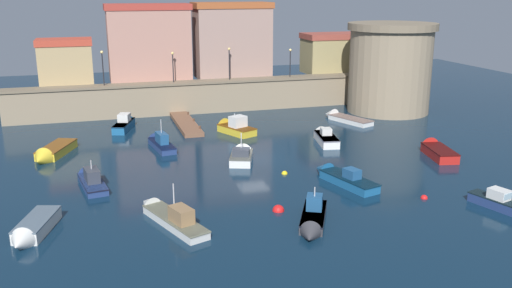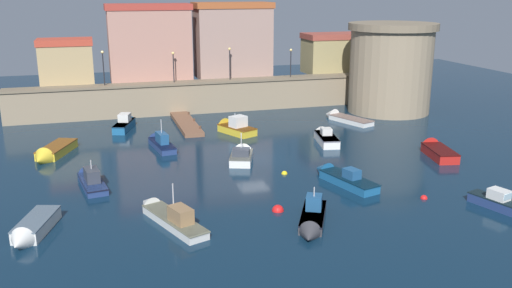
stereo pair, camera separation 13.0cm
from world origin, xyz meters
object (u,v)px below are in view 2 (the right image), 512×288
moored_boat_0 (325,136)px  moored_boat_7 (126,123)px  quay_lamp_3 (291,58)px  moored_boat_5 (340,177)px  moored_boat_12 (32,229)px  moored_boat_9 (90,178)px  moored_boat_4 (242,155)px  quay_lamp_1 (173,62)px  moored_boat_2 (233,127)px  quay_lamp_2 (230,59)px  moored_boat_6 (168,215)px  moored_boat_10 (436,150)px  moored_boat_3 (312,220)px  mooring_buoy_0 (424,198)px  mooring_buoy_1 (278,211)px  mooring_buoy_2 (284,174)px  moored_boat_11 (511,207)px  quay_lamp_0 (103,63)px  moored_boat_8 (343,118)px  fortress_tower (391,68)px  moored_boat_13 (52,153)px

moored_boat_0 → moored_boat_7: bearing=70.0°
quay_lamp_3 → moored_boat_5: quay_lamp_3 is taller
moored_boat_7 → moored_boat_12: moored_boat_7 is taller
moored_boat_9 → moored_boat_4: bearing=-88.0°
moored_boat_5 → moored_boat_12: (-21.37, -3.58, 0.02)m
quay_lamp_1 → moored_boat_2: 12.48m
quay_lamp_2 → moored_boat_6: (-11.62, -30.84, -5.73)m
moored_boat_0 → moored_boat_10: size_ratio=1.01×
moored_boat_2 → moored_boat_3: size_ratio=0.96×
moored_boat_0 → mooring_buoy_0: bearing=-167.0°
moored_boat_12 → mooring_buoy_1: moored_boat_12 is taller
mooring_buoy_1 → mooring_buoy_2: size_ratio=1.66×
moored_boat_0 → moored_boat_12: size_ratio=1.06×
moored_boat_4 → moored_boat_2: bearing=10.4°
quay_lamp_3 → moored_boat_0: size_ratio=0.59×
moored_boat_4 → moored_boat_11: 21.09m
quay_lamp_0 → mooring_buoy_2: 28.01m
moored_boat_6 → mooring_buoy_0: (17.55, -1.10, -0.41)m
quay_lamp_2 → mooring_buoy_2: quay_lamp_2 is taller
quay_lamp_0 → moored_boat_6: size_ratio=0.52×
mooring_buoy_2 → moored_boat_12: bearing=-160.0°
mooring_buoy_1 → moored_boat_2: bearing=84.1°
moored_boat_7 → mooring_buoy_1: size_ratio=7.37×
quay_lamp_0 → moored_boat_9: bearing=-95.0°
moored_boat_8 → moored_boat_11: (-0.76, -27.02, 0.15)m
quay_lamp_3 → moored_boat_12: size_ratio=0.62×
moored_boat_9 → mooring_buoy_0: moored_boat_9 is taller
quay_lamp_2 → moored_boat_5: size_ratio=0.57×
moored_boat_3 → moored_boat_11: bearing=109.3°
fortress_tower → moored_boat_13: fortress_tower is taller
moored_boat_5 → moored_boat_9: bearing=59.4°
moored_boat_8 → moored_boat_0: bearing=123.7°
moored_boat_3 → mooring_buoy_0: size_ratio=11.62×
moored_boat_11 → quay_lamp_1: bearing=-171.9°
moored_boat_5 → moored_boat_13: bearing=43.5°
moored_boat_0 → quay_lamp_1: bearing=47.0°
moored_boat_12 → moored_boat_7: bearing=-178.7°
moored_boat_3 → moored_boat_9: 17.59m
moored_boat_3 → mooring_buoy_2: size_ratio=12.02×
quay_lamp_3 → moored_boat_5: bearing=-102.0°
moored_boat_11 → moored_boat_6: bearing=-119.5°
moored_boat_10 → mooring_buoy_1: 19.10m
quay_lamp_0 → moored_boat_8: (24.88, -8.76, -5.89)m
moored_boat_4 → moored_boat_5: size_ratio=0.70×
fortress_tower → moored_boat_4: 26.02m
quay_lamp_2 → quay_lamp_3: (7.58, 0.00, -0.20)m
fortress_tower → mooring_buoy_2: (-19.32, -18.21, -5.20)m
quay_lamp_0 → quay_lamp_3: quay_lamp_0 is taller
moored_boat_3 → moored_boat_13: 25.54m
quay_lamp_1 → moored_boat_6: (-5.03, -30.84, -5.57)m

